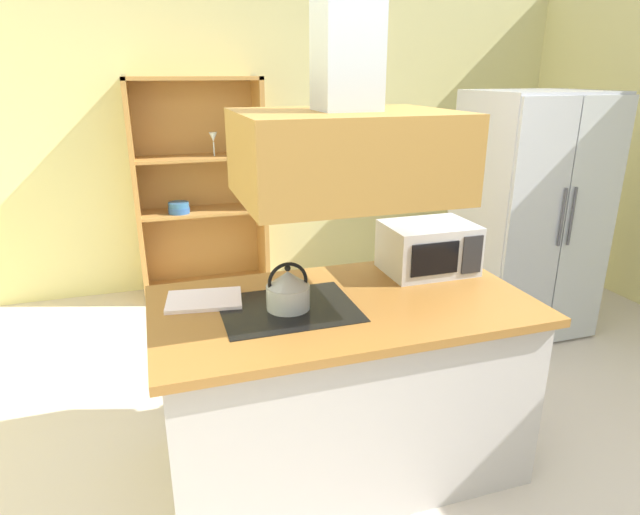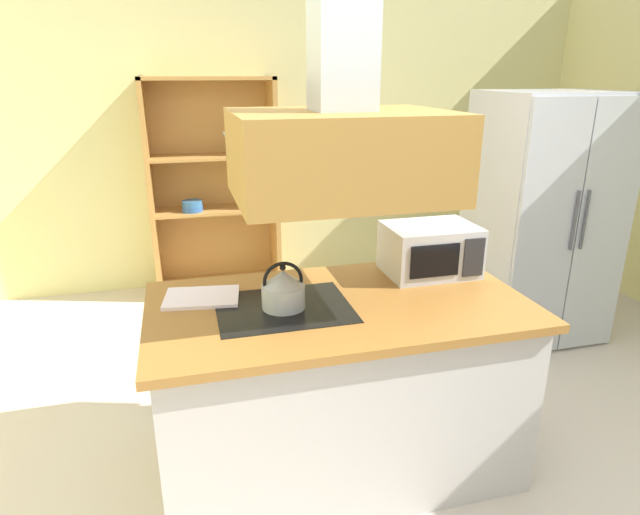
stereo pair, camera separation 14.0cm
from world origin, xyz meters
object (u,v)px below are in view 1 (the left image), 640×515
(dish_cabinet, at_px, (201,201))
(kettle, at_px, (288,290))
(cutting_board, at_px, (204,300))
(microwave, at_px, (428,248))
(refrigerator, at_px, (528,216))

(dish_cabinet, relative_size, kettle, 8.61)
(dish_cabinet, xyz_separation_m, cutting_board, (-0.23, -2.39, 0.08))
(dish_cabinet, distance_m, kettle, 2.59)
(kettle, relative_size, cutting_board, 0.64)
(cutting_board, bearing_deg, kettle, -28.67)
(cutting_board, relative_size, microwave, 0.74)
(cutting_board, bearing_deg, microwave, 2.50)
(cutting_board, xyz_separation_m, microwave, (1.18, 0.05, 0.12))
(dish_cabinet, xyz_separation_m, kettle, (0.13, -2.58, 0.16))
(refrigerator, height_order, kettle, refrigerator)
(kettle, height_order, cutting_board, kettle)
(kettle, bearing_deg, refrigerator, 26.87)
(refrigerator, relative_size, kettle, 8.21)
(refrigerator, relative_size, dish_cabinet, 0.95)
(dish_cabinet, bearing_deg, kettle, -87.22)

